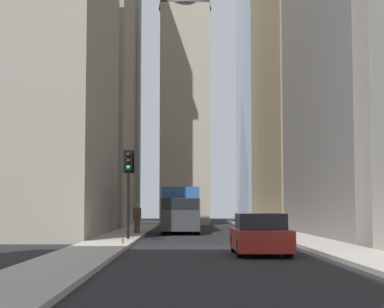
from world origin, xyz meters
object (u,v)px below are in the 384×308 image
(delivery_truck, at_px, (181,210))
(discarded_bottle, at_px, (123,241))
(sedan_red, at_px, (260,235))
(pedestrian, at_px, (137,217))
(traffic_light_midblock, at_px, (129,173))

(delivery_truck, bearing_deg, discarded_bottle, 170.36)
(sedan_red, xyz_separation_m, discarded_bottle, (4.48, 5.11, -0.42))
(delivery_truck, xyz_separation_m, sedan_red, (-18.10, -2.80, -0.80))
(sedan_red, height_order, discarded_bottle, sedan_red)
(sedan_red, distance_m, pedestrian, 15.75)
(pedestrian, height_order, discarded_bottle, pedestrian)
(delivery_truck, relative_size, traffic_light_midblock, 1.54)
(delivery_truck, distance_m, traffic_light_midblock, 10.11)
(discarded_bottle, bearing_deg, sedan_red, -131.26)
(pedestrian, bearing_deg, traffic_light_midblock, -179.77)
(delivery_truck, bearing_deg, sedan_red, -171.21)
(pedestrian, bearing_deg, delivery_truck, -36.98)
(traffic_light_midblock, bearing_deg, delivery_truck, -14.12)
(traffic_light_midblock, bearing_deg, pedestrian, 0.23)
(sedan_red, bearing_deg, discarded_bottle, 48.74)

